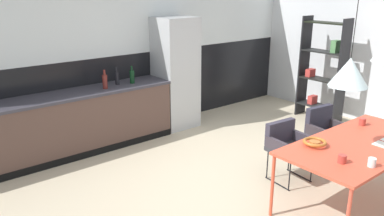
% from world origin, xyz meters
% --- Properties ---
extents(ground_plane, '(9.12, 9.12, 0.00)m').
position_xyz_m(ground_plane, '(0.00, 0.00, 0.00)').
color(ground_plane, '#C0B193').
extents(back_wall_splashback_dark, '(7.02, 0.12, 1.32)m').
position_xyz_m(back_wall_splashback_dark, '(0.00, 2.85, 0.66)').
color(back_wall_splashback_dark, black).
rests_on(back_wall_splashback_dark, ground).
extents(back_wall_panel_upper, '(7.02, 0.12, 1.32)m').
position_xyz_m(back_wall_panel_upper, '(0.00, 2.85, 1.98)').
color(back_wall_panel_upper, silver).
rests_on(back_wall_panel_upper, back_wall_splashback_dark).
extents(kitchen_counter, '(3.62, 0.63, 0.92)m').
position_xyz_m(kitchen_counter, '(-1.56, 2.49, 0.46)').
color(kitchen_counter, brown).
rests_on(kitchen_counter, ground).
extents(refrigerator_column, '(0.65, 0.60, 1.90)m').
position_xyz_m(refrigerator_column, '(0.58, 2.49, 0.95)').
color(refrigerator_column, '#ADAFB2').
rests_on(refrigerator_column, ground).
extents(dining_table, '(1.95, 0.94, 0.75)m').
position_xyz_m(dining_table, '(0.62, -0.88, 0.71)').
color(dining_table, '#D94D34').
rests_on(dining_table, ground).
extents(armchair_far_side, '(0.54, 0.53, 0.79)m').
position_xyz_m(armchair_far_side, '(1.31, -0.01, 0.50)').
color(armchair_far_side, '#323136').
rests_on(armchair_far_side, ground).
extents(armchair_head_of_table, '(0.53, 0.51, 0.75)m').
position_xyz_m(armchair_head_of_table, '(0.49, 0.00, 0.50)').
color(armchair_head_of_table, '#323136').
rests_on(armchair_head_of_table, ground).
extents(fruit_bowl, '(0.25, 0.25, 0.06)m').
position_xyz_m(fruit_bowl, '(0.15, -0.61, 0.79)').
color(fruit_bowl, '#B2662D').
rests_on(fruit_bowl, dining_table).
extents(mug_dark_espresso, '(0.12, 0.08, 0.08)m').
position_xyz_m(mug_dark_espresso, '(-0.00, -1.02, 0.79)').
color(mug_dark_espresso, '#B23D33').
rests_on(mug_dark_espresso, dining_table).
extents(mug_white_ceramic, '(0.12, 0.08, 0.09)m').
position_xyz_m(mug_white_ceramic, '(1.16, -0.59, 0.80)').
color(mug_white_ceramic, '#B23D33').
rests_on(mug_white_ceramic, dining_table).
extents(mug_glass_clear, '(0.12, 0.08, 0.09)m').
position_xyz_m(mug_glass_clear, '(0.15, -1.24, 0.80)').
color(mug_glass_clear, white).
rests_on(mug_glass_clear, dining_table).
extents(bottle_oil_tall, '(0.06, 0.06, 0.29)m').
position_xyz_m(bottle_oil_tall, '(-0.53, 2.52, 1.03)').
color(bottle_oil_tall, black).
rests_on(bottle_oil_tall, kitchen_counter).
extents(bottle_spice_small, '(0.07, 0.07, 0.28)m').
position_xyz_m(bottle_spice_small, '(-0.79, 2.43, 1.03)').
color(bottle_spice_small, maroon).
rests_on(bottle_spice_small, kitchen_counter).
extents(bottle_vinegar_dark, '(0.07, 0.07, 0.28)m').
position_xyz_m(bottle_vinegar_dark, '(-0.30, 2.46, 1.03)').
color(bottle_vinegar_dark, '#0F3319').
rests_on(bottle_vinegar_dark, kitchen_counter).
extents(open_shelf_unit, '(0.30, 0.83, 1.88)m').
position_xyz_m(open_shelf_unit, '(2.87, 1.12, 0.96)').
color(open_shelf_unit, black).
rests_on(open_shelf_unit, ground).
extents(pendant_lamp_over_table_near, '(0.38, 0.38, 1.13)m').
position_xyz_m(pendant_lamp_over_table_near, '(0.23, -0.85, 1.59)').
color(pendant_lamp_over_table_near, black).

